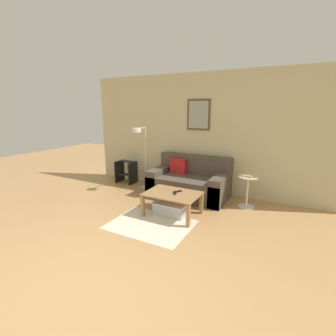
# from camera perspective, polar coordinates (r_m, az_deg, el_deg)

# --- Properties ---
(ground_plane) EXTENTS (16.00, 16.00, 0.00)m
(ground_plane) POSITION_cam_1_polar(r_m,az_deg,el_deg) (2.92, -21.21, -25.77)
(ground_plane) COLOR tan
(wall_back) EXTENTS (5.60, 0.09, 2.55)m
(wall_back) POSITION_cam_1_polar(r_m,az_deg,el_deg) (5.36, 8.12, 7.93)
(wall_back) COLOR #C6BC93
(wall_back) RESTS_ON ground_plane
(area_rug) EXTENTS (1.29, 0.99, 0.01)m
(area_rug) POSITION_cam_1_polar(r_m,az_deg,el_deg) (4.03, -4.06, -13.01)
(area_rug) COLOR beige
(area_rug) RESTS_ON ground_plane
(couch) EXTENTS (1.60, 0.89, 0.83)m
(couch) POSITION_cam_1_polar(r_m,az_deg,el_deg) (5.17, 4.98, -3.44)
(couch) COLOR #4C4238
(couch) RESTS_ON ground_plane
(coffee_table) EXTENTS (0.93, 0.66, 0.40)m
(coffee_table) POSITION_cam_1_polar(r_m,az_deg,el_deg) (4.23, 1.06, -6.74)
(coffee_table) COLOR #997047
(coffee_table) RESTS_ON ground_plane
(storage_bin) EXTENTS (0.58, 0.42, 0.22)m
(storage_bin) POSITION_cam_1_polar(r_m,az_deg,el_deg) (4.36, 0.80, -9.27)
(storage_bin) COLOR #B2B2B7
(storage_bin) RESTS_ON ground_plane
(floor_lamp) EXTENTS (0.21, 0.52, 1.41)m
(floor_lamp) POSITION_cam_1_polar(r_m,az_deg,el_deg) (5.41, -6.39, 4.85)
(floor_lamp) COLOR silver
(floor_lamp) RESTS_ON ground_plane
(side_table) EXTENTS (0.36, 0.36, 0.60)m
(side_table) POSITION_cam_1_polar(r_m,az_deg,el_deg) (4.78, 18.15, -4.66)
(side_table) COLOR silver
(side_table) RESTS_ON ground_plane
(book_stack) EXTENTS (0.19, 0.19, 0.04)m
(book_stack) POSITION_cam_1_polar(r_m,az_deg,el_deg) (4.69, 18.29, -1.72)
(book_stack) COLOR #D18438
(book_stack) RESTS_ON side_table
(remote_control) EXTENTS (0.11, 0.15, 0.02)m
(remote_control) POSITION_cam_1_polar(r_m,az_deg,el_deg) (4.19, 1.56, -5.82)
(remote_control) COLOR black
(remote_control) RESTS_ON coffee_table
(cell_phone) EXTENTS (0.12, 0.15, 0.01)m
(cell_phone) POSITION_cam_1_polar(r_m,az_deg,el_deg) (4.28, 2.40, -5.49)
(cell_phone) COLOR black
(cell_phone) RESTS_ON coffee_table
(step_stool) EXTENTS (0.45, 0.36, 0.54)m
(step_stool) POSITION_cam_1_polar(r_m,az_deg,el_deg) (6.16, -9.80, -0.76)
(step_stool) COLOR black
(step_stool) RESTS_ON ground_plane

